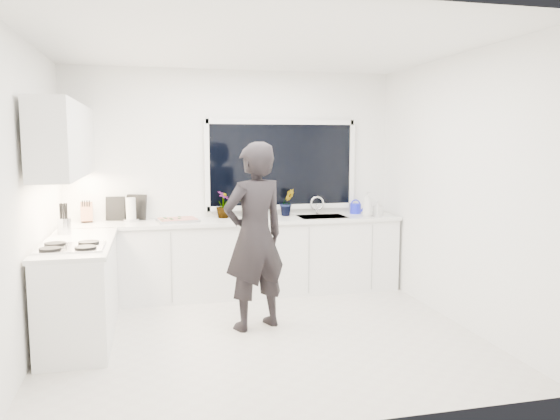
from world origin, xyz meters
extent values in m
cube|color=beige|center=(0.00, 0.00, -0.01)|extent=(4.00, 3.50, 0.02)
cube|color=white|center=(0.00, 1.76, 1.35)|extent=(4.00, 0.02, 2.70)
cube|color=white|center=(-2.01, 0.00, 1.35)|extent=(0.02, 3.50, 2.70)
cube|color=white|center=(2.01, 0.00, 1.35)|extent=(0.02, 3.50, 2.70)
cube|color=white|center=(0.00, 0.00, 2.71)|extent=(4.00, 3.50, 0.02)
cube|color=black|center=(0.60, 1.73, 1.55)|extent=(1.80, 0.02, 1.00)
cube|color=white|center=(0.00, 1.45, 0.44)|extent=(3.92, 0.58, 0.88)
cube|color=white|center=(-1.67, 0.35, 0.44)|extent=(0.58, 1.60, 0.88)
cube|color=silver|center=(0.00, 1.44, 0.90)|extent=(3.94, 0.62, 0.04)
cube|color=silver|center=(-1.67, 0.35, 0.90)|extent=(0.62, 1.60, 0.04)
cube|color=white|center=(-1.79, 0.70, 1.85)|extent=(0.34, 2.10, 0.70)
cube|color=silver|center=(1.05, 1.45, 0.87)|extent=(0.58, 0.42, 0.14)
cylinder|color=silver|center=(1.05, 1.65, 1.03)|extent=(0.03, 0.03, 0.22)
cube|color=black|center=(-1.69, 0.00, 0.94)|extent=(0.56, 0.48, 0.03)
imported|color=black|center=(-0.03, 0.23, 0.92)|extent=(0.78, 0.65, 1.84)
cube|color=silver|center=(-0.71, 1.42, 0.94)|extent=(0.50, 0.41, 0.03)
cube|color=#BC4119|center=(-0.71, 1.42, 0.95)|extent=(0.46, 0.36, 0.01)
cylinder|color=#161CD6|center=(1.55, 1.61, 0.98)|extent=(0.15, 0.15, 0.13)
cylinder|color=silver|center=(-1.23, 1.55, 1.05)|extent=(0.13, 0.13, 0.26)
cube|color=#956D45|center=(-1.72, 1.59, 1.03)|extent=(0.14, 0.11, 0.22)
cylinder|color=silver|center=(-1.85, 0.80, 1.00)|extent=(0.15, 0.15, 0.16)
cube|color=black|center=(-1.41, 1.69, 1.06)|extent=(0.22, 0.05, 0.28)
cube|color=black|center=(-1.17, 1.69, 1.07)|extent=(0.24, 0.12, 0.30)
imported|color=#26662D|center=(-0.15, 1.61, 1.08)|extent=(0.24, 0.24, 0.32)
imported|color=#26662D|center=(0.17, 1.61, 1.08)|extent=(0.38, 0.38, 0.32)
imported|color=#26662D|center=(0.65, 1.61, 1.09)|extent=(0.20, 0.17, 0.34)
imported|color=#D8BF66|center=(1.59, 1.30, 1.07)|extent=(0.14, 0.14, 0.31)
imported|color=#D8BF66|center=(1.72, 1.30, 1.02)|extent=(0.11, 0.11, 0.19)
camera|label=1|loc=(-0.99, -4.92, 1.83)|focal=35.00mm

